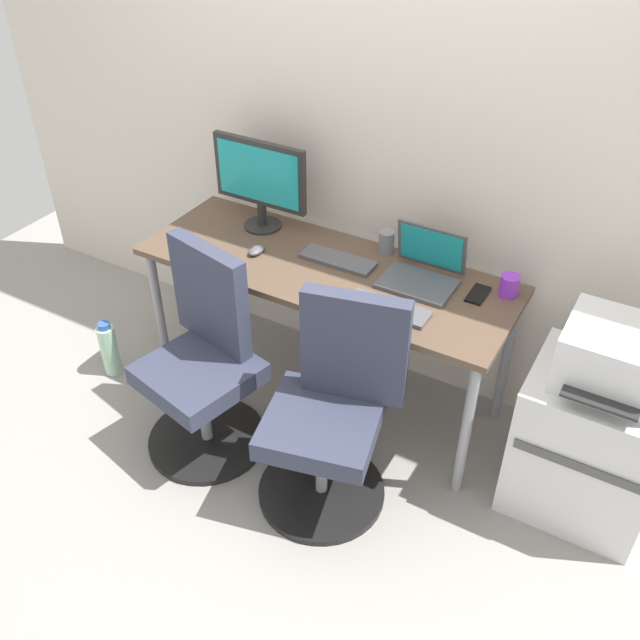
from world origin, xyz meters
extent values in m
plane|color=gray|center=(0.00, 0.00, 0.00)|extent=(5.28, 5.28, 0.00)
cube|color=silver|center=(0.00, 0.39, 1.30)|extent=(4.40, 0.04, 2.60)
cube|color=brown|center=(0.00, 0.00, 0.73)|extent=(1.69, 0.61, 0.03)
cylinder|color=gray|center=(-0.80, -0.26, 0.36)|extent=(0.04, 0.04, 0.71)
cylinder|color=gray|center=(0.80, -0.26, 0.36)|extent=(0.04, 0.04, 0.71)
cylinder|color=gray|center=(-0.80, 0.26, 0.36)|extent=(0.04, 0.04, 0.71)
cylinder|color=gray|center=(0.80, 0.26, 0.36)|extent=(0.04, 0.04, 0.71)
cylinder|color=black|center=(-0.30, -0.57, 0.01)|extent=(0.54, 0.54, 0.03)
cylinder|color=gray|center=(-0.30, -0.57, 0.20)|extent=(0.05, 0.05, 0.34)
cube|color=#33384C|center=(-0.30, -0.57, 0.41)|extent=(0.53, 0.53, 0.09)
cube|color=#33384C|center=(-0.35, -0.39, 0.70)|extent=(0.43, 0.16, 0.48)
cylinder|color=black|center=(0.30, -0.57, 0.01)|extent=(0.54, 0.54, 0.03)
cylinder|color=gray|center=(0.30, -0.57, 0.20)|extent=(0.05, 0.05, 0.34)
cube|color=#33384C|center=(0.30, -0.57, 0.41)|extent=(0.53, 0.53, 0.09)
cube|color=#33384C|center=(0.35, -0.39, 0.70)|extent=(0.42, 0.16, 0.48)
cube|color=silver|center=(1.24, -0.05, 0.33)|extent=(0.54, 0.47, 0.65)
cube|color=#4C4C4C|center=(1.24, -0.29, 0.42)|extent=(0.49, 0.01, 0.04)
cube|color=silver|center=(1.24, -0.05, 0.77)|extent=(0.38, 0.34, 0.24)
cube|color=#262626|center=(1.24, -0.25, 0.71)|extent=(0.27, 0.06, 0.01)
cylinder|color=#A5D8B2|center=(-1.03, -0.41, 0.14)|extent=(0.09, 0.09, 0.28)
cylinder|color=#2D59B2|center=(-1.03, -0.41, 0.30)|extent=(0.06, 0.06, 0.03)
cylinder|color=#262626|center=(-0.44, 0.17, 0.75)|extent=(0.18, 0.18, 0.01)
cylinder|color=#262626|center=(-0.44, 0.17, 0.81)|extent=(0.04, 0.04, 0.11)
cube|color=#262626|center=(-0.44, 0.17, 1.02)|extent=(0.48, 0.03, 0.31)
cube|color=teal|center=(-0.44, 0.15, 1.02)|extent=(0.43, 0.00, 0.26)
cube|color=#4C4C51|center=(0.41, 0.07, 0.75)|extent=(0.31, 0.22, 0.02)
cube|color=#4C4C51|center=(0.41, 0.19, 0.86)|extent=(0.31, 0.05, 0.21)
cube|color=teal|center=(0.41, 0.19, 0.86)|extent=(0.28, 0.04, 0.18)
cube|color=#515156|center=(0.02, 0.07, 0.75)|extent=(0.34, 0.12, 0.02)
cube|color=#515156|center=(0.38, -0.16, 0.75)|extent=(0.34, 0.12, 0.02)
ellipsoid|color=#2D2D2D|center=(-0.67, -0.14, 0.76)|extent=(0.06, 0.10, 0.03)
ellipsoid|color=#515156|center=(-0.33, -0.06, 0.76)|extent=(0.06, 0.10, 0.03)
cylinder|color=purple|center=(0.76, 0.19, 0.79)|extent=(0.08, 0.08, 0.09)
cylinder|color=slate|center=(0.18, 0.25, 0.79)|extent=(0.07, 0.07, 0.10)
cube|color=black|center=(0.66, 0.13, 0.75)|extent=(0.07, 0.14, 0.01)
camera|label=1|loc=(1.28, -2.27, 2.40)|focal=39.30mm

